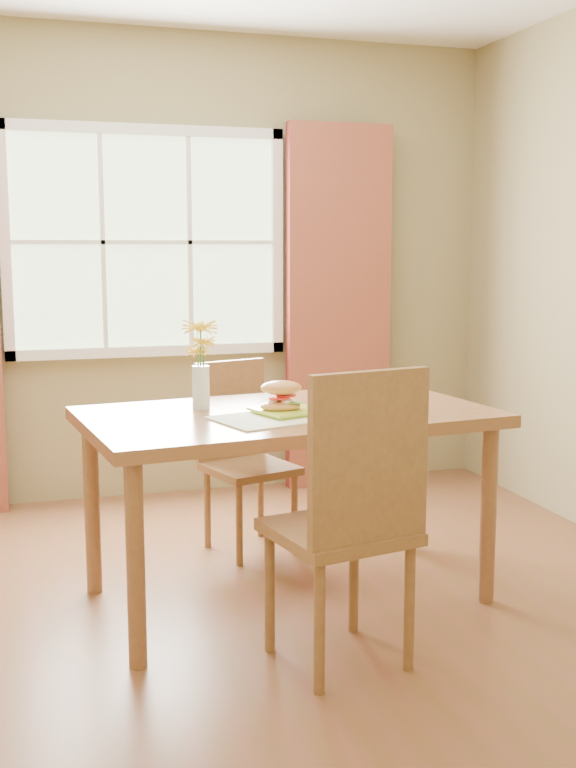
% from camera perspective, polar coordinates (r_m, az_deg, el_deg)
% --- Properties ---
extents(room, '(4.24, 3.84, 2.74)m').
position_cam_1_polar(room, '(3.46, -4.52, 6.59)').
color(room, brown).
rests_on(room, ground).
extents(window, '(1.62, 0.06, 1.32)m').
position_cam_1_polar(window, '(5.30, -8.98, 8.88)').
color(window, '#A9CB99').
rests_on(window, room).
extents(curtain_right, '(0.65, 0.08, 2.20)m').
position_cam_1_polar(curtain_right, '(5.51, 3.23, 4.80)').
color(curtain_right, maroon).
rests_on(curtain_right, room).
extents(dining_table, '(1.75, 1.11, 0.81)m').
position_cam_1_polar(dining_table, '(3.72, -0.04, -2.97)').
color(dining_table, brown).
rests_on(dining_table, room).
extents(chair_near, '(0.53, 0.53, 1.08)m').
position_cam_1_polar(chair_near, '(3.11, 4.14, -7.88)').
color(chair_near, brown).
rests_on(chair_near, room).
extents(chair_far, '(0.48, 0.48, 0.92)m').
position_cam_1_polar(chair_far, '(4.42, -2.96, -4.00)').
color(chair_far, brown).
rests_on(chair_far, room).
extents(placemat, '(0.53, 0.44, 0.01)m').
position_cam_1_polar(placemat, '(3.54, -0.89, -2.18)').
color(placemat, '#EEF1CC').
rests_on(placemat, dining_table).
extents(plate, '(0.29, 0.29, 0.01)m').
position_cam_1_polar(plate, '(3.61, -0.11, -1.80)').
color(plate, '#ABD134').
rests_on(plate, placemat).
extents(croissant_sandwich, '(0.19, 0.14, 0.13)m').
position_cam_1_polar(croissant_sandwich, '(3.59, -0.44, -0.80)').
color(croissant_sandwich, '#E2A34D').
rests_on(croissant_sandwich, plate).
extents(water_glass, '(0.08, 0.08, 0.12)m').
position_cam_1_polar(water_glass, '(3.70, 3.72, -0.85)').
color(water_glass, silver).
rests_on(water_glass, dining_table).
extents(flower_vase, '(0.15, 0.15, 0.37)m').
position_cam_1_polar(flower_vase, '(3.73, -5.58, 1.81)').
color(flower_vase, silver).
rests_on(flower_vase, dining_table).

